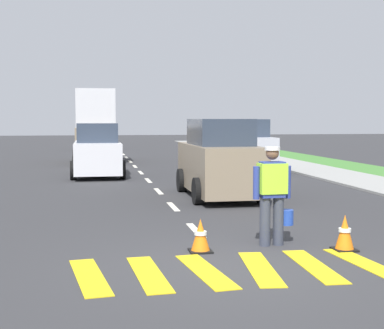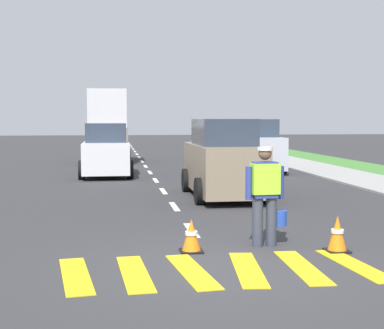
{
  "view_description": "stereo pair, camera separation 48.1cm",
  "coord_description": "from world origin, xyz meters",
  "views": [
    {
      "loc": [
        -1.96,
        -7.85,
        2.13
      ],
      "look_at": [
        0.31,
        4.81,
        1.1
      ],
      "focal_mm": 53.1,
      "sensor_mm": 36.0,
      "label": 1
    },
    {
      "loc": [
        -1.49,
        -7.93,
        2.13
      ],
      "look_at": [
        0.31,
        4.81,
        1.1
      ],
      "focal_mm": 53.1,
      "sensor_mm": 36.0,
      "label": 2
    }
  ],
  "objects": [
    {
      "name": "ground_plane",
      "position": [
        0.0,
        21.0,
        0.0
      ],
      "size": [
        96.0,
        96.0,
        0.0
      ],
      "primitive_type": "plane",
      "color": "#333335"
    },
    {
      "name": "sidewalk_right",
      "position": [
        7.2,
        10.0,
        0.0
      ],
      "size": [
        2.4,
        72.0,
        0.14
      ],
      "primitive_type": "cube",
      "color": "#9E9E99",
      "rests_on": "ground"
    },
    {
      "name": "crosswalk_stripes",
      "position": [
        0.0,
        -0.2,
        0.01
      ],
      "size": [
        4.55,
        1.93,
        0.01
      ],
      "color": "yellow",
      "rests_on": "ground"
    },
    {
      "name": "lane_center_line",
      "position": [
        0.0,
        25.2,
        0.0
      ],
      "size": [
        0.14,
        46.4,
        0.01
      ],
      "color": "silver",
      "rests_on": "ground"
    },
    {
      "name": "road_worker",
      "position": [
        1.05,
        1.23,
        0.93
      ],
      "size": [
        0.76,
        0.4,
        1.67
      ],
      "color": "#383D4C",
      "rests_on": "ground"
    },
    {
      "name": "traffic_cone_near",
      "position": [
        -0.24,
        0.96,
        0.26
      ],
      "size": [
        0.36,
        0.36,
        0.53
      ],
      "color": "black",
      "rests_on": "ground"
    },
    {
      "name": "traffic_cone_far",
      "position": [
        2.08,
        0.65,
        0.29
      ],
      "size": [
        0.36,
        0.36,
        0.58
      ],
      "color": "black",
      "rests_on": "ground"
    },
    {
      "name": "delivery_truck",
      "position": [
        -1.7,
        20.38,
        1.61
      ],
      "size": [
        2.16,
        4.6,
        3.54
      ],
      "color": "gray",
      "rests_on": "ground"
    },
    {
      "name": "car_oncoming_lead",
      "position": [
        -1.71,
        13.57,
        0.92
      ],
      "size": [
        1.92,
        3.87,
        1.98
      ],
      "color": "silver",
      "rests_on": "ground"
    },
    {
      "name": "car_oncoming_third",
      "position": [
        -1.68,
        33.52,
        0.97
      ],
      "size": [
        2.02,
        3.91,
        2.1
      ],
      "color": "silver",
      "rests_on": "ground"
    },
    {
      "name": "car_outgoing_ahead",
      "position": [
        1.49,
        7.22,
        0.99
      ],
      "size": [
        1.87,
        4.16,
        2.14
      ],
      "color": "gray",
      "rests_on": "ground"
    },
    {
      "name": "car_parked_far",
      "position": [
        4.15,
        14.52,
        0.99
      ],
      "size": [
        2.02,
        4.12,
        2.13
      ],
      "color": "silver",
      "rests_on": "ground"
    }
  ]
}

